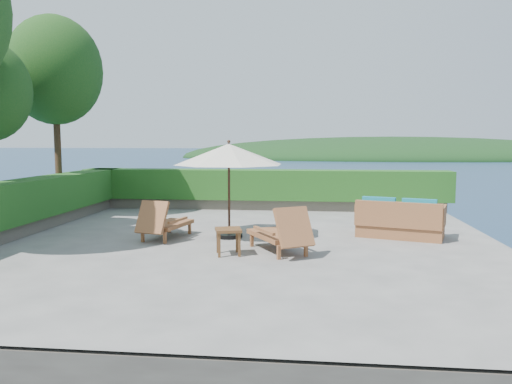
# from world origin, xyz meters

# --- Properties ---
(ground) EXTENTS (12.00, 12.00, 0.00)m
(ground) POSITION_xyz_m (0.00, 0.00, 0.00)
(ground) COLOR gray
(ground) RESTS_ON ground
(foundation) EXTENTS (12.00, 12.00, 3.00)m
(foundation) POSITION_xyz_m (0.00, 0.00, -1.55)
(foundation) COLOR #5C5549
(foundation) RESTS_ON ocean
(ocean) EXTENTS (600.00, 600.00, 0.00)m
(ocean) POSITION_xyz_m (0.00, 0.00, -3.00)
(ocean) COLOR #18344B
(ocean) RESTS_ON ground
(offshore_island) EXTENTS (126.00, 57.60, 12.60)m
(offshore_island) POSITION_xyz_m (25.00, 140.00, -3.00)
(offshore_island) COLOR black
(offshore_island) RESTS_ON ocean
(planter_wall_far) EXTENTS (12.00, 0.60, 0.36)m
(planter_wall_far) POSITION_xyz_m (0.00, 5.60, 0.18)
(planter_wall_far) COLOR #6B6356
(planter_wall_far) RESTS_ON ground
(planter_wall_left) EXTENTS (0.60, 12.00, 0.36)m
(planter_wall_left) POSITION_xyz_m (-5.60, 0.00, 0.18)
(planter_wall_left) COLOR #6B6356
(planter_wall_left) RESTS_ON ground
(hedge_far) EXTENTS (12.40, 0.90, 1.00)m
(hedge_far) POSITION_xyz_m (0.00, 5.60, 0.85)
(hedge_far) COLOR #1F4714
(hedge_far) RESTS_ON planter_wall_far
(hedge_left) EXTENTS (0.90, 12.40, 1.00)m
(hedge_left) POSITION_xyz_m (-5.60, 0.00, 0.85)
(hedge_left) COLOR #1F4714
(hedge_left) RESTS_ON planter_wall_left
(tree_far) EXTENTS (2.80, 2.80, 6.03)m
(tree_far) POSITION_xyz_m (-6.00, 3.20, 4.40)
(tree_far) COLOR #452E1A
(tree_far) RESTS_ON ground
(patio_umbrella) EXTENTS (3.47, 3.47, 2.36)m
(patio_umbrella) POSITION_xyz_m (-0.33, 0.61, 2.00)
(patio_umbrella) COLOR black
(patio_umbrella) RESTS_ON ground
(lounge_left) EXTENTS (1.04, 1.79, 0.97)m
(lounge_left) POSITION_xyz_m (-1.85, 0.26, 0.41)
(lounge_left) COLOR brown
(lounge_left) RESTS_ON ground
(lounge_right) EXTENTS (1.53, 1.90, 1.02)m
(lounge_right) POSITION_xyz_m (1.02, -0.91, 0.43)
(lounge_right) COLOR brown
(lounge_right) RESTS_ON ground
(side_table) EXTENTS (0.63, 0.63, 0.55)m
(side_table) POSITION_xyz_m (-0.05, -1.21, 0.46)
(side_table) COLOR #5A331B
(side_table) RESTS_ON ground
(wicker_loveseat) EXTENTS (2.24, 1.61, 1.00)m
(wicker_loveseat) POSITION_xyz_m (3.78, 1.09, 0.39)
(wicker_loveseat) COLOR brown
(wicker_loveseat) RESTS_ON ground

